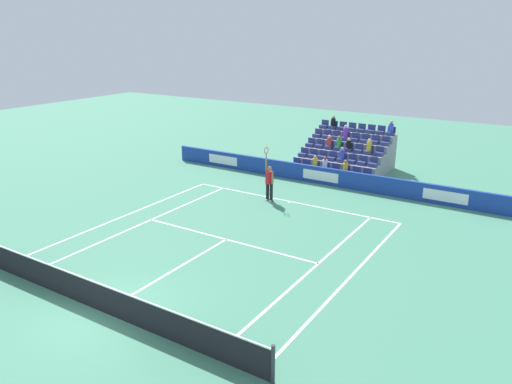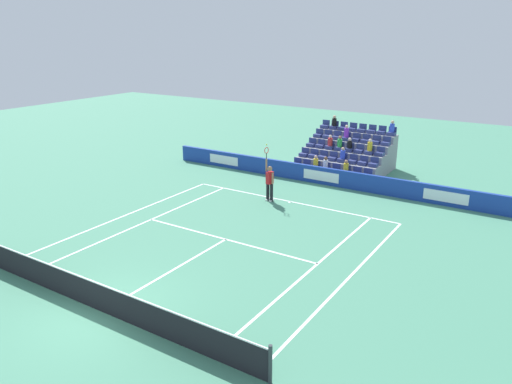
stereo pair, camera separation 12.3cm
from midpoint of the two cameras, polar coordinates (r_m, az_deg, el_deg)
The scene contains 14 objects.
ground_plane at distance 16.03m, azimuth -17.45°, elevation -13.06°, with size 80.00×80.00×0.00m, color #47896B.
line_baseline at distance 24.51m, azimuth 3.85°, elevation -1.10°, with size 10.97×0.10×0.01m, color white.
line_service at distance 20.17m, azimuth -3.64°, elevation -5.47°, with size 8.23×0.10×0.01m, color white.
line_centre_service at distance 17.93m, azimuth -9.68°, elevation -8.89°, with size 0.10×6.40×0.01m, color white.
line_singles_sideline_left at distance 22.36m, azimuth -12.95°, elevation -3.48°, with size 0.10×11.89×0.01m, color white.
line_singles_sideline_right at distance 17.91m, azimuth 6.38°, elevation -8.76°, with size 0.10×11.89×0.01m, color white.
line_doubles_sideline_left at distance 23.30m, azimuth -15.35°, elevation -2.78°, with size 0.10×11.89×0.01m, color white.
line_doubles_sideline_right at distance 17.44m, azimuth 10.48°, elevation -9.76°, with size 0.10×11.89×0.01m, color white.
line_centre_mark at distance 24.43m, azimuth 3.74°, elevation -1.17°, with size 0.10×0.20×0.01m, color white.
sponsor_barrier at distance 27.39m, azimuth 7.40°, elevation 1.91°, with size 19.74×0.22×0.95m.
tennis_net at distance 15.78m, azimuth -17.62°, elevation -11.53°, with size 11.97×0.10×1.07m.
tennis_player at distance 24.28m, azimuth 1.40°, elevation 1.20°, with size 0.52×0.39×2.85m.
stadium_stand at distance 30.47m, azimuth 10.28°, elevation 4.11°, with size 4.96×4.75×2.99m.
loose_tennis_ball at distance 15.99m, azimuth -12.15°, elevation -12.51°, with size 0.07×0.07×0.07m, color #D1E533.
Camera 1 is at (-10.84, 8.56, 8.10)m, focal length 34.68 mm.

